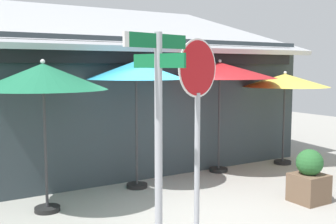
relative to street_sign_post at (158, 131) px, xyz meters
The scene contains 9 objects.
ground_plane 3.15m from the street_sign_post, 47.04° to the left, with size 28.00×28.00×0.10m, color #9E9B93.
cafe_building 7.17m from the street_sign_post, 69.26° to the left, with size 8.53×6.02×4.53m.
street_sign_post is the anchor object (origin of this frame).
stop_sign 0.74m from the street_sign_post, 16.17° to the left, with size 0.71×0.22×2.86m.
patio_umbrella_forest_green_left 3.12m from the street_sign_post, 99.38° to the left, with size 2.17×2.17×2.64m.
patio_umbrella_teal_center 3.87m from the street_sign_post, 67.02° to the left, with size 2.03×2.03×2.70m.
patio_umbrella_crimson_right 5.32m from the street_sign_post, 44.37° to the left, with size 2.67×2.67×2.69m.
patio_umbrella_mustard_far_right 6.70m from the street_sign_post, 31.33° to the left, with size 2.21×2.21×2.40m.
sidewalk_planter 4.16m from the street_sign_post, 15.09° to the left, with size 0.58×0.58×1.00m.
Camera 1 is at (-4.07, -5.94, 2.50)m, focal length 44.40 mm.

